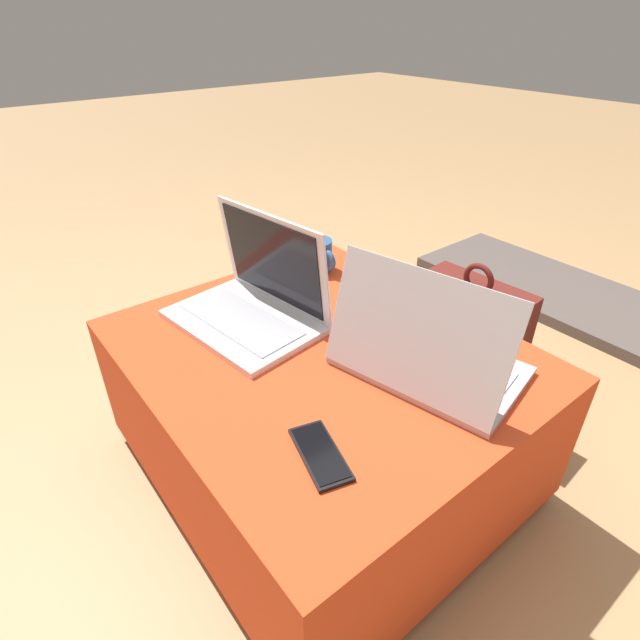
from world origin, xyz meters
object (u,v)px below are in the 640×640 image
laptop_far (425,354)px  coffee_mug (318,255)px  cell_phone (320,454)px  laptop_near (253,300)px  backpack (466,351)px

laptop_far → coffee_mug: laptop_far is taller
cell_phone → coffee_mug: coffee_mug is taller
laptop_far → cell_phone: (0.04, -0.32, -0.05)m
laptop_near → cell_phone: bearing=-25.9°
laptop_near → laptop_far: bearing=13.6°
cell_phone → coffee_mug: (-0.58, 0.45, 0.04)m
laptop_far → cell_phone: 0.32m
laptop_far → backpack: size_ratio=0.86×
coffee_mug → laptop_near: bearing=-68.0°
laptop_near → laptop_far: laptop_near is taller
cell_phone → backpack: (-0.19, 0.71, -0.20)m
laptop_near → backpack: bearing=56.9°
laptop_far → coffee_mug: size_ratio=3.31×
laptop_far → cell_phone: laptop_far is taller
laptop_near → cell_phone: 0.49m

